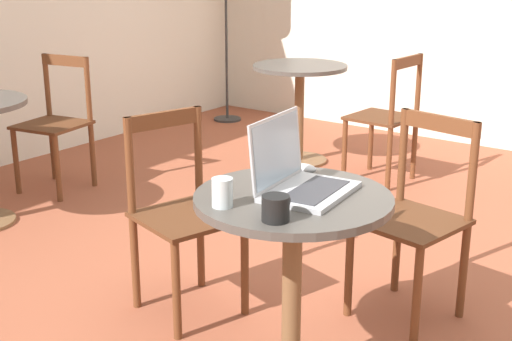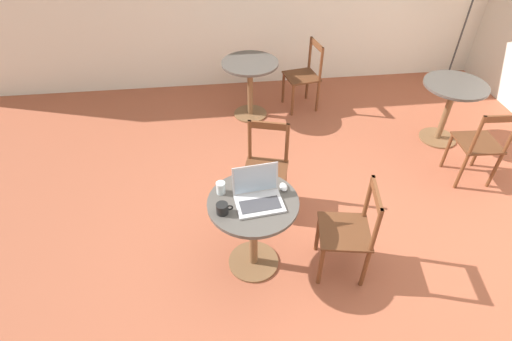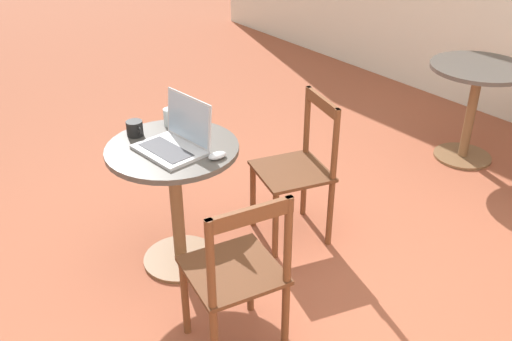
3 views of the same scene
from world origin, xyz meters
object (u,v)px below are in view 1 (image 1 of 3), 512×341
at_px(cafe_table_mid, 300,91).
at_px(chair_near_back, 183,215).
at_px(mouse, 305,168).
at_px(mug, 276,208).
at_px(chair_mid_front, 387,119).
at_px(cafe_table_near, 292,247).
at_px(chair_far_right, 56,124).
at_px(laptop, 299,178).
at_px(drinking_glass, 222,193).
at_px(chair_near_right, 415,219).

relative_size(cafe_table_mid, chair_near_back, 0.84).
bearing_deg(mouse, cafe_table_mid, 33.53).
bearing_deg(mug, chair_mid_front, 19.18).
bearing_deg(cafe_table_near, mouse, 24.58).
bearing_deg(chair_mid_front, cafe_table_near, -161.00).
relative_size(chair_far_right, mouse, 8.88).
relative_size(cafe_table_near, laptop, 1.97).
height_order(cafe_table_near, chair_mid_front, chair_mid_front).
height_order(chair_far_right, drinking_glass, chair_far_right).
xyz_separation_m(cafe_table_mid, mouse, (-2.21, -1.46, 0.21)).
bearing_deg(chair_near_right, mouse, 153.81).
bearing_deg(mug, chair_far_right, 65.50).
xyz_separation_m(laptop, mug, (-0.27, -0.09, -0.01)).
xyz_separation_m(chair_far_right, drinking_glass, (-1.20, -2.41, 0.35)).
distance_m(chair_near_right, mouse, 0.64).
bearing_deg(drinking_glass, cafe_table_near, -28.34).
height_order(chair_near_right, chair_mid_front, same).
xyz_separation_m(cafe_table_mid, chair_far_right, (-1.50, 0.96, -0.10)).
xyz_separation_m(chair_near_right, chair_far_right, (0.20, 2.67, 0.00)).
height_order(cafe_table_mid, chair_mid_front, chair_mid_front).
relative_size(cafe_table_near, cafe_table_mid, 1.00).
bearing_deg(cafe_table_near, drinking_glass, 151.66).
bearing_deg(laptop, chair_near_back, 77.13).
xyz_separation_m(cafe_table_mid, chair_near_right, (-1.70, -1.71, -0.10)).
relative_size(laptop, mouse, 3.79).
height_order(chair_near_back, mouse, chair_near_back).
xyz_separation_m(cafe_table_mid, drinking_glass, (-2.69, -1.45, 0.25)).
relative_size(cafe_table_mid, mouse, 7.45).
bearing_deg(chair_mid_front, drinking_glass, -165.11).
distance_m(chair_mid_front, mug, 2.82).
bearing_deg(chair_far_right, chair_near_back, -112.67).
relative_size(chair_near_right, laptop, 2.35).
distance_m(chair_far_right, drinking_glass, 2.71).
relative_size(chair_near_back, chair_mid_front, 1.00).
relative_size(chair_near_right, chair_far_right, 1.00).
xyz_separation_m(chair_near_back, laptop, (-0.16, -0.71, 0.35)).
relative_size(chair_near_back, mouse, 8.88).
distance_m(chair_mid_front, chair_far_right, 2.24).
bearing_deg(chair_near_back, chair_near_right, -56.64).
xyz_separation_m(chair_far_right, mouse, (-0.71, -2.42, 0.31)).
bearing_deg(mug, cafe_table_near, 20.99).
relative_size(chair_near_back, drinking_glass, 9.00).
distance_m(cafe_table_near, chair_far_right, 2.71).
height_order(chair_mid_front, mouse, chair_mid_front).
relative_size(cafe_table_mid, chair_far_right, 0.84).
height_order(cafe_table_mid, chair_near_right, chair_near_right).
relative_size(laptop, mug, 3.02).
bearing_deg(mug, mouse, 22.87).
relative_size(chair_mid_front, drinking_glass, 9.00).
distance_m(chair_far_right, laptop, 2.72).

